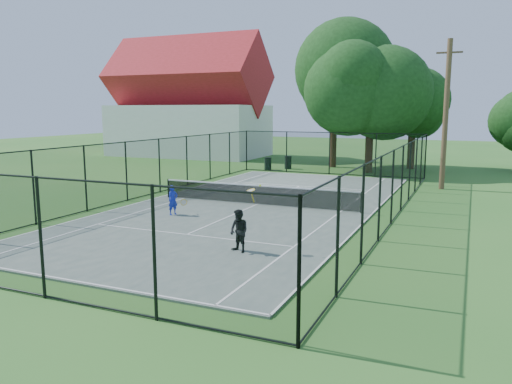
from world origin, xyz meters
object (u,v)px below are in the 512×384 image
at_px(utility_pole, 446,114).
at_px(player_blue, 173,200).
at_px(trash_bin_left, 268,163).
at_px(trash_bin_right, 288,162).
at_px(tennis_net, 257,194).
at_px(player_black, 239,231).

relative_size(utility_pole, player_blue, 6.63).
height_order(trash_bin_left, trash_bin_right, trash_bin_right).
bearing_deg(trash_bin_right, tennis_net, -75.60).
distance_m(trash_bin_left, player_black, 22.79).
bearing_deg(utility_pole, player_black, -106.98).
relative_size(trash_bin_left, utility_pole, 0.11).
height_order(trash_bin_right, utility_pole, utility_pole).
height_order(utility_pole, player_black, utility_pole).
bearing_deg(tennis_net, utility_pole, 49.09).
bearing_deg(trash_bin_right, player_black, -73.85).
relative_size(tennis_net, player_blue, 7.90).
bearing_deg(player_black, utility_pole, 73.02).
relative_size(trash_bin_left, player_black, 0.45).
height_order(trash_bin_left, player_blue, player_blue).
relative_size(player_blue, player_black, 0.59).
distance_m(tennis_net, utility_pole, 12.48).
relative_size(trash_bin_right, player_blue, 0.79).
xyz_separation_m(trash_bin_left, player_black, (7.76, -21.43, 0.26)).
bearing_deg(player_blue, player_black, -38.58).
height_order(trash_bin_left, player_black, player_black).
relative_size(tennis_net, utility_pole, 1.19).
height_order(tennis_net, utility_pole, utility_pole).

